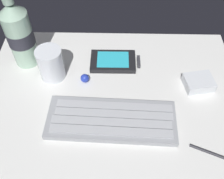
# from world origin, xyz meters

# --- Properties ---
(ground_plane) EXTENTS (0.64, 0.48, 0.03)m
(ground_plane) POSITION_xyz_m (0.00, -0.00, -0.01)
(ground_plane) COLOR silver
(keyboard) EXTENTS (0.29, 0.12, 0.02)m
(keyboard) POSITION_xyz_m (0.00, -0.07, 0.01)
(keyboard) COLOR #93969B
(keyboard) RESTS_ON ground_plane
(handheld_device) EXTENTS (0.13, 0.08, 0.02)m
(handheld_device) POSITION_xyz_m (0.01, 0.12, 0.01)
(handheld_device) COLOR black
(handheld_device) RESTS_ON ground_plane
(juice_cup) EXTENTS (0.06, 0.06, 0.09)m
(juice_cup) POSITION_xyz_m (-0.15, 0.07, 0.04)
(juice_cup) COLOR silver
(juice_cup) RESTS_ON ground_plane
(water_bottle) EXTENTS (0.07, 0.07, 0.21)m
(water_bottle) POSITION_xyz_m (-0.23, 0.12, 0.09)
(water_bottle) COLOR #9EC1A8
(water_bottle) RESTS_ON ground_plane
(charger_block) EXTENTS (0.08, 0.07, 0.02)m
(charger_block) POSITION_xyz_m (0.22, 0.04, 0.01)
(charger_block) COLOR silver
(charger_block) RESTS_ON ground_plane
(trackball_mouse) EXTENTS (0.02, 0.02, 0.02)m
(trackball_mouse) POSITION_xyz_m (-0.07, 0.05, 0.01)
(trackball_mouse) COLOR #2338B2
(trackball_mouse) RESTS_ON ground_plane
(stylus_pen) EXTENTS (0.09, 0.04, 0.01)m
(stylus_pen) POSITION_xyz_m (0.21, -0.14, 0.00)
(stylus_pen) COLOR #26262B
(stylus_pen) RESTS_ON ground_plane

